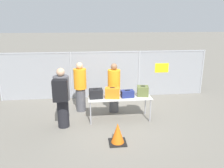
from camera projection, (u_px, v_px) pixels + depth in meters
ground_plane at (112, 119)px, 7.31m from camera, size 120.00×120.00×0.00m
fence_section at (106, 73)px, 9.18m from camera, size 8.65×0.07×1.96m
inspection_table at (120, 98)px, 7.10m from camera, size 2.03×0.73×0.79m
suitcase_black at (96, 94)px, 6.93m from camera, size 0.44×0.33×0.31m
suitcase_orange at (112, 93)px, 6.94m from camera, size 0.49×0.33×0.35m
suitcase_navy at (127, 94)px, 7.02m from camera, size 0.42×0.29×0.24m
suitcase_olive at (143, 91)px, 7.16m from camera, size 0.42×0.42×0.34m
traveler_hooded at (62, 96)px, 6.44m from camera, size 0.46×0.71×1.85m
security_worker_near at (114, 87)px, 7.66m from camera, size 0.44×0.44×1.76m
security_worker_far at (80, 86)px, 7.74m from camera, size 0.44×0.44×1.78m
utility_trailer at (148, 76)px, 11.39m from camera, size 4.44×1.94×0.65m
traffic_cone at (118, 134)px, 5.78m from camera, size 0.46×0.46×0.57m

